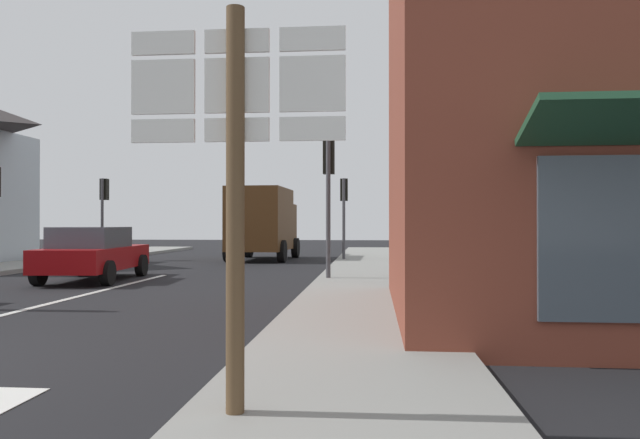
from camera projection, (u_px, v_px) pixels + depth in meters
ground_plane at (138, 282)px, 15.66m from camera, size 80.00×80.00×0.00m
sidewalk_right at (365, 290)px, 13.11m from camera, size 2.59×44.00×0.14m
lane_centre_stripe at (58, 301)px, 11.67m from camera, size 0.16×12.00×0.01m
sedan_far at (93, 253)px, 15.98m from camera, size 2.24×4.33×1.47m
delivery_truck at (263, 222)px, 25.04m from camera, size 2.60×5.06×3.05m
route_sign_post at (236, 166)px, 4.43m from camera, size 1.66×0.14×3.20m
traffic_light_far_left at (104, 200)px, 24.78m from camera, size 0.30×0.49×3.47m
traffic_light_far_right at (344, 200)px, 23.73m from camera, size 0.30×0.49×3.39m
traffic_light_near_right at (329, 177)px, 15.51m from camera, size 0.30×0.49×3.79m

